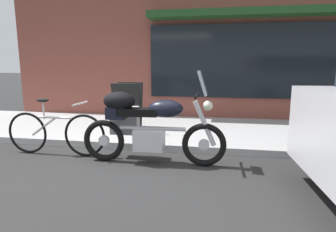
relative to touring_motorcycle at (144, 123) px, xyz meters
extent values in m
plane|color=#2B2B2B|center=(-0.50, -0.50, -0.61)|extent=(80.00, 80.00, 0.00)
torus|color=black|center=(0.90, -0.02, -0.28)|extent=(0.65, 0.10, 0.65)
cylinder|color=silver|center=(0.90, -0.02, -0.28)|extent=(0.16, 0.06, 0.16)
torus|color=black|center=(-0.64, -0.05, -0.28)|extent=(0.65, 0.10, 0.65)
cylinder|color=silver|center=(-0.64, -0.05, -0.28)|extent=(0.16, 0.06, 0.16)
cube|color=silver|center=(0.08, -0.03, -0.23)|extent=(0.45, 0.31, 0.32)
cylinder|color=silver|center=(0.13, -0.03, -0.06)|extent=(1.00, 0.08, 0.06)
ellipsoid|color=black|center=(0.33, -0.03, 0.24)|extent=(0.53, 0.29, 0.26)
cube|color=black|center=(-0.09, -0.03, 0.18)|extent=(0.60, 0.25, 0.11)
cube|color=black|center=(-0.42, -0.04, 0.16)|extent=(0.28, 0.23, 0.18)
cylinder|color=silver|center=(0.90, -0.02, 0.04)|extent=(0.35, 0.08, 0.67)
cylinder|color=black|center=(0.78, -0.02, 0.44)|extent=(0.05, 0.62, 0.04)
cube|color=silver|center=(0.86, -0.02, 0.62)|extent=(0.16, 0.32, 0.35)
sphere|color=#EAEACC|center=(0.94, -0.02, 0.30)|extent=(0.14, 0.14, 0.14)
cube|color=#B0B0B0|center=(-0.38, 0.20, 0.00)|extent=(0.44, 0.21, 0.44)
cube|color=black|center=(-0.38, 0.31, 0.00)|extent=(0.37, 0.02, 0.03)
ellipsoid|color=black|center=(-0.37, -0.04, 0.34)|extent=(0.49, 0.33, 0.28)
torus|color=black|center=(-1.02, 0.10, -0.26)|extent=(0.70, 0.04, 0.70)
torus|color=black|center=(-2.05, 0.10, -0.26)|extent=(0.70, 0.04, 0.70)
cylinder|color=silver|center=(-1.54, 0.10, 0.02)|extent=(0.56, 0.04, 0.04)
cylinder|color=silver|center=(-1.74, 0.10, -0.14)|extent=(0.44, 0.04, 0.32)
cylinder|color=silver|center=(-1.72, 0.10, 0.14)|extent=(0.03, 0.03, 0.30)
ellipsoid|color=black|center=(-1.72, 0.10, 0.30)|extent=(0.22, 0.10, 0.06)
cylinder|color=silver|center=(-1.07, 0.10, 0.26)|extent=(0.03, 0.48, 0.03)
cube|color=black|center=(-0.74, 1.39, 0.01)|extent=(0.55, 0.20, 0.99)
cube|color=black|center=(-0.74, 1.61, 0.01)|extent=(0.55, 0.20, 0.99)
camera|label=1|loc=(1.07, -4.05, 0.88)|focal=30.40mm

